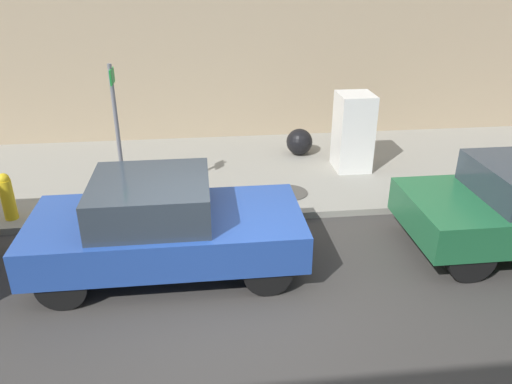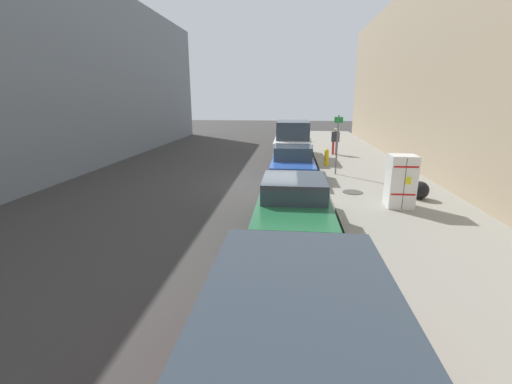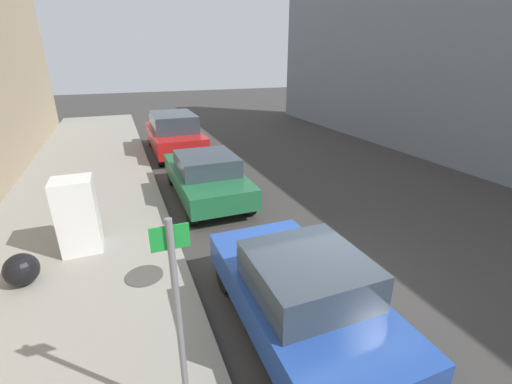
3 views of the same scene
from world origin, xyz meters
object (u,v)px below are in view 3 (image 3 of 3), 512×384
at_px(parked_suv_red, 174,133).
at_px(trash_bag, 21,270).
at_px(parked_sedan_green, 206,175).
at_px(street_sign_post, 179,318).
at_px(parked_hatchback_blue, 301,293).
at_px(discarded_refrigerator, 77,215).

bearing_deg(parked_suv_red, trash_bag, -115.84).
height_order(trash_bag, parked_sedan_green, parked_sedan_green).
distance_m(street_sign_post, parked_suv_red, 12.36).
distance_m(street_sign_post, trash_bag, 4.40).
xyz_separation_m(street_sign_post, parked_hatchback_blue, (1.88, 0.80, -0.82)).
bearing_deg(street_sign_post, trash_bag, 122.52).
relative_size(street_sign_post, trash_bag, 4.30).
xyz_separation_m(street_sign_post, trash_bag, (-2.29, 3.59, -1.13)).
bearing_deg(parked_suv_red, parked_hatchback_blue, -90.00).
bearing_deg(parked_suv_red, discarded_refrigerator, -112.84).
relative_size(discarded_refrigerator, parked_hatchback_blue, 0.41).
bearing_deg(discarded_refrigerator, parked_sedan_green, 32.70).
bearing_deg(parked_sedan_green, discarded_refrigerator, -147.30).
relative_size(discarded_refrigerator, street_sign_post, 0.63).
bearing_deg(trash_bag, street_sign_post, -57.48).
height_order(discarded_refrigerator, trash_bag, discarded_refrigerator).
distance_m(trash_bag, parked_hatchback_blue, 5.03).
height_order(trash_bag, parked_hatchback_blue, parked_hatchback_blue).
bearing_deg(parked_hatchback_blue, discarded_refrigerator, 131.03).
distance_m(discarded_refrigerator, trash_bag, 1.41).
distance_m(parked_sedan_green, parked_suv_red, 5.61).
bearing_deg(parked_suv_red, parked_sedan_green, -90.00).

